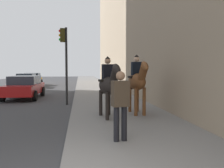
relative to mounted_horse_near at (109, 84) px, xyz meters
The scene contains 7 objects.
mounted_horse_near is the anchor object (origin of this frame).
mounted_horse_far 1.35m from the mounted_horse_near, 63.20° to the right, with size 2.15×0.63×2.32m.
pedestrian_greeting 2.85m from the mounted_horse_near, behind, with size 0.33×0.44×1.70m.
car_near_lane 8.72m from the mounted_horse_near, 31.35° to the left, with size 4.51×2.08×1.44m.
car_mid_lane 21.38m from the mounted_horse_near, 17.54° to the left, with size 3.94×1.90×1.44m.
car_far_lane 18.28m from the mounted_horse_near, 20.71° to the left, with size 4.52×2.08×1.44m.
traffic_light_near_curb 4.81m from the mounted_horse_near, 22.82° to the left, with size 0.20×0.44×4.03m.
Camera 1 is at (-3.54, -0.36, 1.86)m, focal length 38.58 mm.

